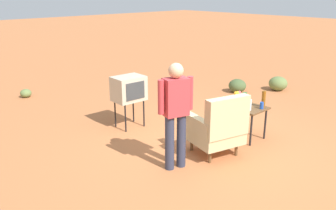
% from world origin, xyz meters
% --- Properties ---
extents(ground_plane, '(60.00, 60.00, 0.00)m').
position_xyz_m(ground_plane, '(0.00, 0.00, 0.00)').
color(ground_plane, '#B76B3D').
extents(armchair, '(0.93, 0.94, 1.06)m').
position_xyz_m(armchair, '(0.18, 0.27, 0.50)').
color(armchair, brown).
rests_on(armchair, ground).
extents(side_table, '(0.56, 0.56, 0.61)m').
position_xyz_m(side_table, '(-0.77, 0.20, 0.52)').
color(side_table, black).
rests_on(side_table, ground).
extents(tv_on_stand, '(0.62, 0.47, 1.03)m').
position_xyz_m(tv_on_stand, '(0.44, -1.76, 0.78)').
color(tv_on_stand, black).
rests_on(tv_on_stand, ground).
extents(person_standing, '(0.55, 0.31, 1.64)m').
position_xyz_m(person_standing, '(0.98, 0.10, 0.94)').
color(person_standing, '#2D3347').
rests_on(person_standing, ground).
extents(bottle_tall_amber, '(0.07, 0.07, 0.30)m').
position_xyz_m(bottle_tall_amber, '(-0.97, 0.36, 0.76)').
color(bottle_tall_amber, brown).
rests_on(bottle_tall_amber, side_table).
extents(bottle_wine_green, '(0.07, 0.07, 0.32)m').
position_xyz_m(bottle_wine_green, '(-0.57, 0.23, 0.77)').
color(bottle_wine_green, '#1E5623').
rests_on(bottle_wine_green, side_table).
extents(soda_can_blue, '(0.07, 0.07, 0.12)m').
position_xyz_m(soda_can_blue, '(-0.86, 0.40, 0.67)').
color(soda_can_blue, blue).
rests_on(soda_can_blue, side_table).
extents(bottle_short_clear, '(0.06, 0.06, 0.20)m').
position_xyz_m(bottle_short_clear, '(-0.63, 0.30, 0.71)').
color(bottle_short_clear, silver).
rests_on(bottle_short_clear, side_table).
extents(flower_vase, '(0.15, 0.10, 0.27)m').
position_xyz_m(flower_vase, '(-0.70, -0.02, 0.75)').
color(flower_vase, silver).
rests_on(flower_vase, side_table).
extents(shrub_near, '(0.46, 0.46, 0.36)m').
position_xyz_m(shrub_near, '(-3.17, -1.79, 0.18)').
color(shrub_near, '#475B33').
rests_on(shrub_near, ground).
extents(shrub_mid, '(0.49, 0.49, 0.38)m').
position_xyz_m(shrub_mid, '(-4.13, -1.15, 0.19)').
color(shrub_mid, olive).
rests_on(shrub_mid, ground).
extents(shrub_far, '(0.28, 0.28, 0.21)m').
position_xyz_m(shrub_far, '(1.14, -5.19, 0.11)').
color(shrub_far, olive).
rests_on(shrub_far, ground).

